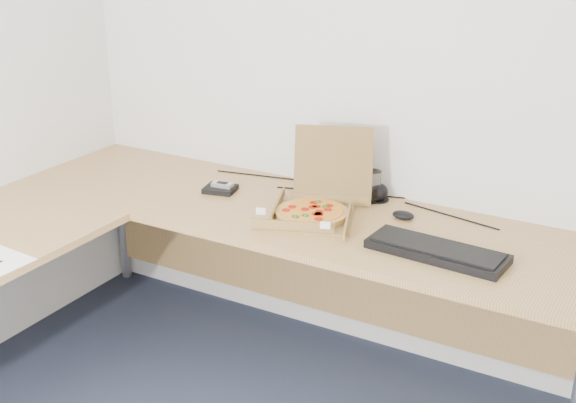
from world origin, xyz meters
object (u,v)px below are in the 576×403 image
Objects in this scene: desk at (163,239)px; wallet at (220,189)px; pizza_box at (314,208)px; drinking_glass at (372,186)px; keyboard at (437,251)px.

desk is 19.05× the size of wallet.
wallet is at bearing 152.89° from pizza_box.
wallet reaches higher than desk.
pizza_box reaches higher than drinking_glass.
wallet is at bearing -160.46° from drinking_glass.
wallet is (-0.05, 0.46, 0.04)m from desk.
keyboard is at bearing -20.92° from wallet.
keyboard is at bearing -41.74° from drinking_glass.
wallet is (-0.48, 0.05, -0.03)m from pizza_box.
desk is 1.02m from keyboard.
pizza_box is 0.49m from wallet.
pizza_box is 0.30m from drinking_glass.
wallet is at bearing 175.63° from keyboard.
keyboard reaches higher than desk.
desk is at bearing -157.25° from pizza_box.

